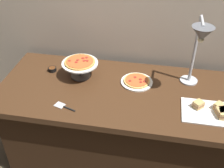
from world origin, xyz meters
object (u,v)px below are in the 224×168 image
(heat_lamp, at_px, (200,40))
(pizza_plate_front, at_px, (137,81))
(pizza_plate_center, at_px, (80,64))
(sauce_cup_near, at_px, (52,69))
(serving_spatula, at_px, (64,107))
(sandwich_platter, at_px, (213,111))

(heat_lamp, distance_m, pizza_plate_front, 0.60)
(pizza_plate_center, relative_size, sauce_cup_near, 4.18)
(sauce_cup_near, bearing_deg, pizza_plate_front, -3.15)
(serving_spatula, bearing_deg, sandwich_platter, 6.97)
(heat_lamp, height_order, serving_spatula, heat_lamp)
(sandwich_platter, xyz_separation_m, sauce_cup_near, (-1.29, 0.31, -0.00))
(heat_lamp, distance_m, sandwich_platter, 0.50)
(sauce_cup_near, height_order, serving_spatula, sauce_cup_near)
(pizza_plate_front, height_order, sauce_cup_near, sauce_cup_near)
(sandwich_platter, relative_size, serving_spatula, 2.21)
(sandwich_platter, height_order, sauce_cup_near, sandwich_platter)
(pizza_plate_center, relative_size, serving_spatula, 1.71)
(pizza_plate_center, xyz_separation_m, serving_spatula, (-0.01, -0.40, -0.11))
(sandwich_platter, bearing_deg, pizza_plate_front, 154.38)
(sandwich_platter, bearing_deg, serving_spatula, -173.03)
(pizza_plate_center, distance_m, sauce_cup_near, 0.28)
(pizza_plate_front, distance_m, pizza_plate_center, 0.48)
(heat_lamp, xyz_separation_m, serving_spatula, (-0.89, -0.35, -0.44))
(pizza_plate_front, relative_size, sandwich_platter, 0.67)
(pizza_plate_center, height_order, sauce_cup_near, pizza_plate_center)
(serving_spatula, bearing_deg, pizza_plate_center, 88.57)
(pizza_plate_front, bearing_deg, sandwich_platter, -25.62)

